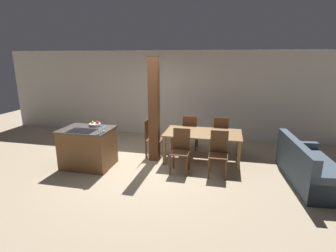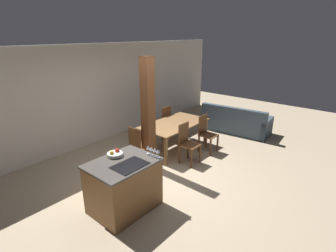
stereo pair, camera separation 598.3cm
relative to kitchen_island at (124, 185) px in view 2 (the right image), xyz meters
name	(u,v)px [view 2 (the right image)]	position (x,y,z in m)	size (l,w,h in m)	color
ground_plane	(157,176)	(1.19, 0.31, -0.46)	(16.00, 16.00, 0.00)	tan
wall_back	(82,97)	(1.19, 2.96, 0.89)	(11.20, 0.08, 2.70)	silver
kitchen_island	(124,185)	(0.00, 0.00, 0.00)	(1.14, 0.87, 0.92)	brown
fruit_bowl	(115,154)	(0.07, 0.27, 0.50)	(0.27, 0.27, 0.11)	silver
wine_glass_near	(158,151)	(0.50, -0.36, 0.58)	(0.06, 0.06, 0.16)	silver
wine_glass_middle	(155,150)	(0.50, -0.28, 0.58)	(0.06, 0.06, 0.16)	silver
wine_glass_far	(151,149)	(0.50, -0.20, 0.58)	(0.06, 0.06, 0.16)	silver
wine_glass_end	(148,148)	(0.50, -0.12, 0.58)	(0.06, 0.06, 0.16)	silver
dining_table	(174,126)	(2.56, 0.95, 0.18)	(1.84, 1.02, 0.72)	olive
dining_chair_near_left	(187,143)	(2.14, 0.21, 0.05)	(0.40, 0.40, 0.97)	brown
dining_chair_near_right	(206,133)	(2.97, 0.21, 0.05)	(0.40, 0.40, 0.97)	brown
dining_chair_far_left	(143,129)	(2.14, 1.68, 0.05)	(0.40, 0.40, 0.97)	brown
dining_chair_far_right	(164,121)	(2.97, 1.68, 0.05)	(0.40, 0.40, 0.97)	brown
dining_chair_head_end	(139,146)	(1.26, 0.95, 0.05)	(0.40, 0.40, 0.97)	brown
couch	(236,123)	(4.82, 0.28, -0.18)	(1.08, 2.10, 0.85)	#3D4C5B
timber_post	(148,115)	(1.39, 0.74, 0.79)	(0.23, 0.23, 2.51)	brown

